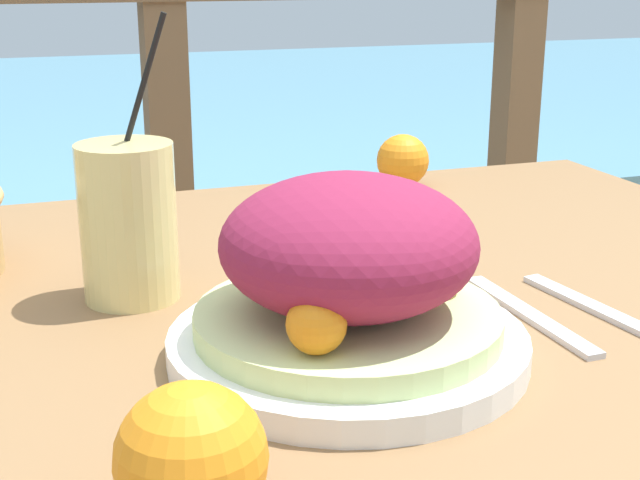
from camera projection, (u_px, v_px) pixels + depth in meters
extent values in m
cube|color=olive|center=(353.00, 338.00, 0.74)|extent=(1.04, 0.93, 0.04)
cube|color=olive|center=(536.00, 413.00, 1.36)|extent=(0.06, 0.06, 0.68)
cube|color=brown|center=(175.00, 269.00, 1.60)|extent=(0.07, 0.07, 0.94)
cube|color=brown|center=(507.00, 233.00, 1.82)|extent=(0.07, 0.07, 0.94)
cube|color=#568EA8|center=(75.00, 148.00, 3.94)|extent=(12.00, 4.00, 0.42)
cylinder|color=white|center=(348.00, 344.00, 0.66)|extent=(0.27, 0.27, 0.02)
cylinder|color=#C6DB8E|center=(348.00, 321.00, 0.65)|extent=(0.23, 0.23, 0.02)
ellipsoid|color=maroon|center=(349.00, 244.00, 0.63)|extent=(0.19, 0.19, 0.10)
sphere|color=orange|center=(440.00, 267.00, 0.68)|extent=(0.04, 0.04, 0.04)
sphere|color=orange|center=(289.00, 255.00, 0.71)|extent=(0.04, 0.04, 0.04)
sphere|color=orange|center=(316.00, 324.00, 0.57)|extent=(0.04, 0.04, 0.04)
cylinder|color=#DBCC7F|center=(128.00, 222.00, 0.76)|extent=(0.08, 0.08, 0.14)
cylinder|color=black|center=(128.00, 139.00, 0.75)|extent=(0.07, 0.04, 0.21)
cube|color=silver|center=(529.00, 314.00, 0.73)|extent=(0.02, 0.18, 0.00)
cube|color=silver|center=(600.00, 310.00, 0.74)|extent=(0.04, 0.18, 0.00)
sphere|color=orange|center=(191.00, 458.00, 0.45)|extent=(0.08, 0.08, 0.08)
sphere|color=orange|center=(403.00, 160.00, 1.15)|extent=(0.07, 0.07, 0.07)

